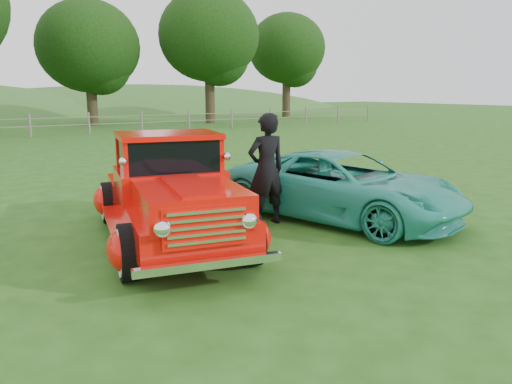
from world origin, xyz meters
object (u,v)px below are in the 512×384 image
red_pickup (169,194)px  teal_sedan (343,186)px  man (266,169)px  tree_mid_east (209,36)px  tree_far_east (287,49)px  tree_near_east (88,46)px

red_pickup → teal_sedan: size_ratio=1.13×
man → red_pickup: bearing=5.4°
tree_mid_east → red_pickup: (-13.90, -25.88, -5.38)m
tree_mid_east → teal_sedan: size_ratio=2.04×
teal_sedan → man: man is taller
tree_far_east → man: (-20.98, -28.80, -4.84)m
tree_near_east → tree_mid_east: bearing=-14.0°
tree_near_east → red_pickup: size_ratio=1.59×
tree_mid_east → tree_near_east: bearing=166.0°
tree_far_east → man: size_ratio=4.36×
red_pickup → teal_sedan: (3.35, -0.40, -0.15)m
teal_sedan → man: (-1.42, 0.48, 0.37)m
tree_mid_east → red_pickup: 29.87m
tree_near_east → tree_mid_east: (8.00, -2.00, 0.93)m
tree_mid_east → red_pickup: tree_mid_east is taller
teal_sedan → red_pickup: bearing=155.8°
red_pickup → tree_mid_east: bearing=73.2°
tree_near_east → teal_sedan: size_ratio=1.80×
tree_near_east → teal_sedan: (-2.55, -28.28, -4.60)m
tree_mid_east → man: bearing=-114.9°
tree_far_east → teal_sedan: bearing=-123.7°
red_pickup → tree_far_east: bearing=63.1°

